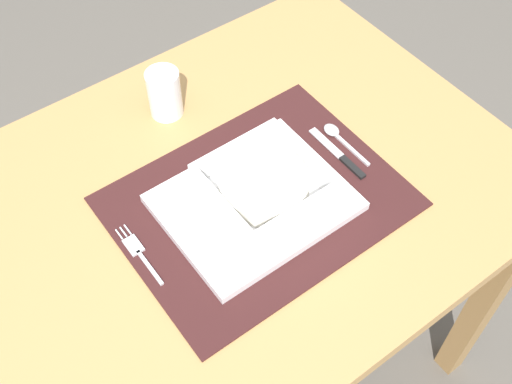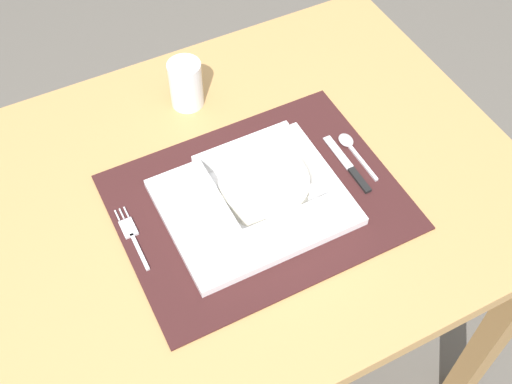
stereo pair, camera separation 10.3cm
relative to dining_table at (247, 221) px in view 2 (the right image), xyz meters
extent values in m
plane|color=#59544C|center=(0.00, 0.00, -0.63)|extent=(6.00, 6.00, 0.00)
cube|color=#B2844C|center=(0.00, 0.00, 0.10)|extent=(0.93, 0.73, 0.03)
cube|color=olive|center=(0.42, -0.32, -0.28)|extent=(0.05, 0.05, 0.71)
cube|color=olive|center=(-0.42, 0.32, -0.28)|extent=(0.05, 0.05, 0.71)
cube|color=olive|center=(0.42, 0.32, -0.28)|extent=(0.05, 0.05, 0.71)
cube|color=#381919|center=(0.00, -0.04, 0.11)|extent=(0.46, 0.35, 0.00)
cube|color=white|center=(-0.01, -0.05, 0.12)|extent=(0.29, 0.24, 0.02)
cube|color=white|center=(0.01, -0.05, 0.13)|extent=(0.17, 0.17, 0.01)
cube|color=white|center=(-0.07, -0.05, 0.16)|extent=(0.01, 0.17, 0.04)
cube|color=white|center=(0.09, -0.05, 0.16)|extent=(0.01, 0.17, 0.04)
cube|color=white|center=(0.01, -0.13, 0.16)|extent=(0.15, 0.01, 0.04)
cube|color=white|center=(0.01, 0.03, 0.16)|extent=(0.15, 0.01, 0.04)
cylinder|color=silver|center=(0.01, -0.05, 0.16)|extent=(0.15, 0.15, 0.03)
cube|color=silver|center=(-0.21, -0.05, 0.12)|extent=(0.01, 0.07, 0.00)
cube|color=silver|center=(-0.21, 0.00, 0.12)|extent=(0.02, 0.04, 0.00)
cylinder|color=silver|center=(-0.22, 0.03, 0.12)|extent=(0.00, 0.02, 0.00)
cylinder|color=silver|center=(-0.21, 0.03, 0.12)|extent=(0.00, 0.02, 0.00)
cylinder|color=silver|center=(-0.20, 0.03, 0.12)|extent=(0.00, 0.02, 0.00)
cube|color=silver|center=(0.20, -0.06, 0.12)|extent=(0.01, 0.09, 0.00)
ellipsoid|color=silver|center=(0.20, 0.00, 0.12)|extent=(0.02, 0.03, 0.01)
cube|color=black|center=(0.17, -0.09, 0.12)|extent=(0.01, 0.06, 0.01)
cube|color=silver|center=(0.17, -0.02, 0.12)|extent=(0.01, 0.08, 0.00)
cylinder|color=white|center=(-0.01, 0.22, 0.16)|extent=(0.06, 0.06, 0.09)
cylinder|color=gold|center=(-0.01, 0.22, 0.14)|extent=(0.05, 0.05, 0.05)
camera|label=1|loc=(-0.38, -0.55, 0.96)|focal=45.05mm
camera|label=2|loc=(-0.29, -0.60, 0.96)|focal=45.05mm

